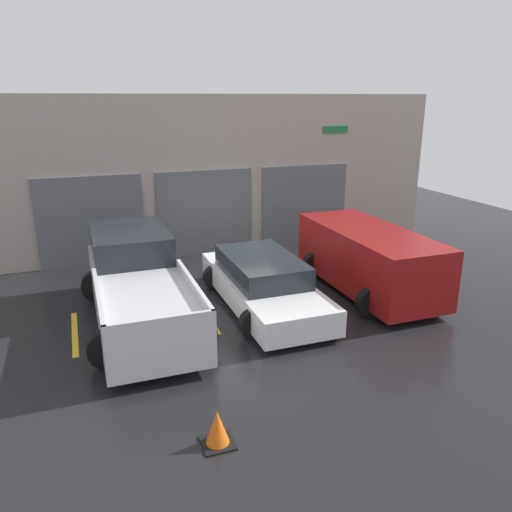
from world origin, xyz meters
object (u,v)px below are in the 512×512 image
Objects in this scene: sedan_white at (263,283)px; traffic_cone at (217,429)px; sedan_side at (368,258)px; pickup_truck at (138,283)px.

sedan_white is 5.08m from traffic_cone.
sedan_white is 2.86m from sedan_side.
pickup_truck reaches higher than sedan_white.
sedan_white is 1.05× the size of sedan_side.
pickup_truck is 9.94× the size of traffic_cone.
traffic_cone is at bearing -118.17° from sedan_white.
traffic_cone is at bearing -139.71° from sedan_side.
pickup_truck reaches higher than traffic_cone.
sedan_side is at bearing -0.58° from sedan_white.
pickup_truck is 5.70m from sedan_side.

